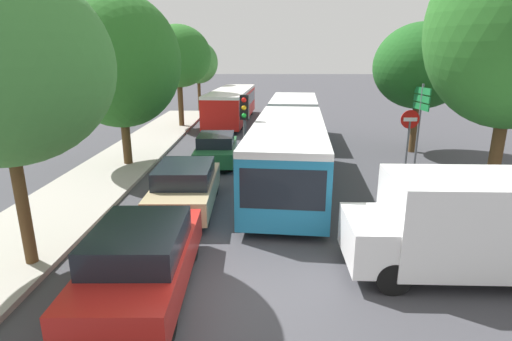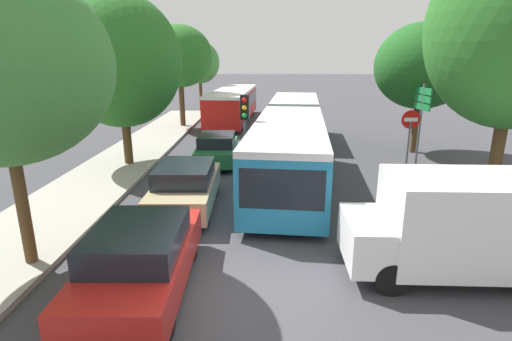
{
  "view_description": "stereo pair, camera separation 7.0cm",
  "coord_description": "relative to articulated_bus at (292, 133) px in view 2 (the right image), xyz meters",
  "views": [
    {
      "loc": [
        0.39,
        -7.25,
        4.79
      ],
      "look_at": [
        0.2,
        5.12,
        1.2
      ],
      "focal_mm": 28.0,
      "sensor_mm": 36.0,
      "label": 1
    },
    {
      "loc": [
        0.46,
        -7.25,
        4.79
      ],
      "look_at": [
        0.2,
        5.12,
        1.2
      ],
      "focal_mm": 28.0,
      "sensor_mm": 36.0,
      "label": 2
    }
  ],
  "objects": [
    {
      "name": "traffic_light",
      "position": [
        -1.96,
        -3.14,
        1.07
      ],
      "size": [
        0.35,
        0.38,
        3.4
      ],
      "rotation": [
        0.0,
        0.0,
        -1.68
      ],
      "color": "#56595E",
      "rests_on": "ground"
    },
    {
      "name": "no_entry_sign",
      "position": [
        4.24,
        -2.79,
        0.45
      ],
      "size": [
        0.7,
        0.08,
        2.82
      ],
      "rotation": [
        0.0,
        0.0,
        -1.57
      ],
      "color": "#56595E",
      "rests_on": "ground"
    },
    {
      "name": "direction_sign_post",
      "position": [
        5.64,
        -0.11,
        1.14
      ],
      "size": [
        0.19,
        1.4,
        3.6
      ],
      "rotation": [
        0.0,
        0.0,
        3.24
      ],
      "color": "#56595E",
      "rests_on": "ground"
    },
    {
      "name": "tree_left_near",
      "position": [
        -6.64,
        -9.48,
        3.05
      ],
      "size": [
        4.58,
        4.58,
        6.67
      ],
      "color": "#51381E",
      "rests_on": "ground"
    },
    {
      "name": "city_bus_rear",
      "position": [
        -3.55,
        11.85,
        -0.06
      ],
      "size": [
        3.18,
        11.08,
        2.35
      ],
      "rotation": [
        0.0,
        0.0,
        1.5
      ],
      "color": "red",
      "rests_on": "ground"
    },
    {
      "name": "tree_right_mid",
      "position": [
        6.39,
        2.35,
        2.84
      ],
      "size": [
        4.54,
        4.54,
        6.33
      ],
      "color": "#51381E",
      "rests_on": "ground"
    },
    {
      "name": "queued_car_red",
      "position": [
        -3.76,
        -10.48,
        -0.65
      ],
      "size": [
        1.96,
        4.45,
        1.53
      ],
      "rotation": [
        0.0,
        0.0,
        1.59
      ],
      "color": "#B21E19",
      "rests_on": "ground"
    },
    {
      "name": "queued_car_green",
      "position": [
        -3.39,
        -0.12,
        -0.73
      ],
      "size": [
        1.76,
        4.0,
        1.38
      ],
      "rotation": [
        0.0,
        0.0,
        1.59
      ],
      "color": "#236638",
      "rests_on": "ground"
    },
    {
      "name": "kerb_strip_left",
      "position": [
        -7.75,
        0.67,
        -1.35
      ],
      "size": [
        3.2,
        32.35,
        0.14
      ],
      "primitive_type": "cube",
      "color": "#9E998E",
      "rests_on": "ground"
    },
    {
      "name": "ground_plane",
      "position": [
        -1.7,
        -10.5,
        -1.42
      ],
      "size": [
        200.0,
        200.0,
        0.0
      ],
      "primitive_type": "plane",
      "color": "#3D3D42"
    },
    {
      "name": "articulated_bus",
      "position": [
        0.0,
        0.0,
        0.0
      ],
      "size": [
        4.08,
        16.78,
        2.47
      ],
      "rotation": [
        0.0,
        0.0,
        -1.67
      ],
      "color": "teal",
      "rests_on": "ground"
    },
    {
      "name": "tree_left_distant",
      "position": [
        -6.69,
        16.93,
        2.67
      ],
      "size": [
        3.33,
        3.33,
        5.94
      ],
      "color": "#51381E",
      "rests_on": "ground"
    },
    {
      "name": "tree_left_far",
      "position": [
        -6.83,
        9.34,
        3.27
      ],
      "size": [
        4.31,
        4.31,
        6.72
      ],
      "color": "#51381E",
      "rests_on": "ground"
    },
    {
      "name": "tree_left_mid",
      "position": [
        -7.29,
        -0.61,
        3.11
      ],
      "size": [
        5.11,
        5.11,
        7.32
      ],
      "color": "#51381E",
      "rests_on": "ground"
    },
    {
      "name": "queued_car_tan",
      "position": [
        -3.75,
        -5.72,
        -0.67
      ],
      "size": [
        1.91,
        4.33,
        1.49
      ],
      "rotation": [
        0.0,
        0.0,
        1.59
      ],
      "color": "tan",
      "rests_on": "ground"
    },
    {
      "name": "white_van",
      "position": [
        3.28,
        -9.62,
        -0.18
      ],
      "size": [
        5.04,
        2.08,
        2.31
      ],
      "rotation": [
        0.0,
        0.0,
        3.12
      ],
      "color": "white",
      "rests_on": "ground"
    }
  ]
}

